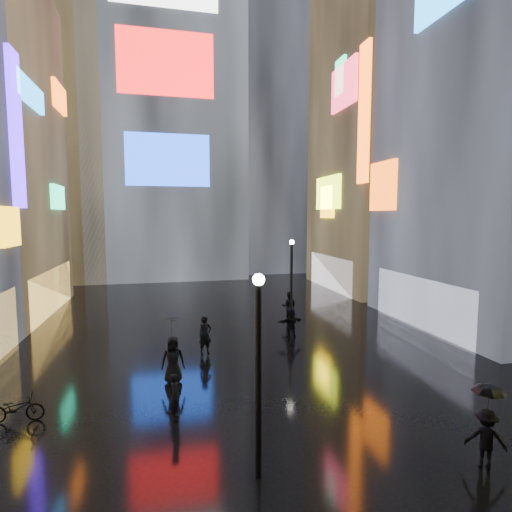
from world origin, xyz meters
name	(u,v)px	position (x,y,z in m)	size (l,w,h in m)	color
ground	(226,326)	(0.00, 20.00, 0.00)	(140.00, 140.00, 0.00)	black
building_right_mid	(503,71)	(15.98, 17.01, 14.99)	(10.28, 13.70, 30.00)	black
building_right_far	(384,134)	(15.98, 30.00, 13.98)	(10.28, 12.00, 28.00)	black
tower_main	(165,87)	(-3.00, 43.97, 21.01)	(16.00, 14.20, 42.00)	black
tower_flank_right	(265,132)	(9.00, 46.00, 17.00)	(12.00, 12.00, 34.00)	black
tower_flank_left	(58,153)	(-14.00, 42.00, 13.00)	(10.00, 10.00, 26.00)	black
lamp_near	(259,364)	(-1.34, 5.91, 2.94)	(0.30, 0.30, 5.20)	black
lamp_far	(291,278)	(3.76, 18.96, 2.94)	(0.30, 0.30, 5.20)	black
pedestrian_2	(486,438)	(4.57, 4.99, 0.78)	(1.01, 0.58, 1.56)	black
pedestrian_4	(173,360)	(-3.30, 12.25, 0.93)	(0.91, 0.59, 1.86)	black
pedestrian_5	(291,323)	(3.12, 16.98, 0.79)	(1.46, 0.47, 1.58)	black
pedestrian_6	(205,335)	(-1.72, 15.34, 0.91)	(0.66, 0.43, 1.81)	black
pedestrian_7	(289,307)	(3.99, 20.07, 0.95)	(0.92, 0.72, 1.90)	black
umbrella_1	(489,397)	(4.57, 4.99, 1.91)	(0.80, 0.80, 0.70)	black
umbrella_2	(172,327)	(-3.30, 12.25, 2.27)	(0.89, 0.91, 0.81)	black
bicycle	(16,408)	(-8.28, 10.32, 0.45)	(0.60, 1.71, 0.90)	black
pedestrian_8	(175,397)	(-3.29, 9.31, 0.77)	(0.56, 0.37, 1.54)	black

